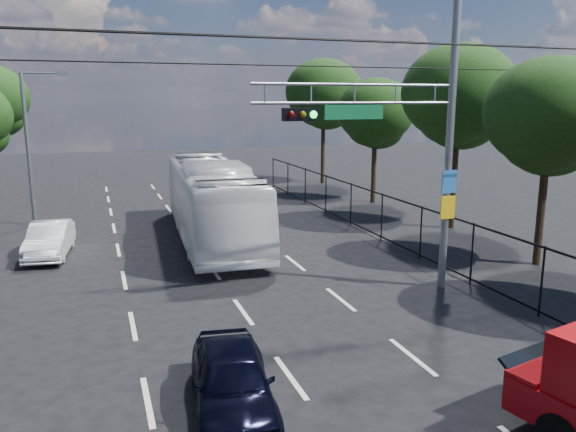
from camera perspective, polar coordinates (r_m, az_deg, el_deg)
name	(u,v)px	position (r m, az deg, el deg)	size (l,w,h in m)	color
lane_markings	(203,256)	(21.60, -8.64, -4.04)	(6.12, 38.00, 0.01)	beige
signal_mast	(416,121)	(17.02, 12.83, 9.44)	(6.43, 0.39, 9.50)	slate
streetlight_left	(31,141)	(28.64, -24.62, 6.93)	(2.09, 0.22, 7.08)	slate
utility_wires	(231,47)	(15.78, -5.84, 16.73)	(22.00, 5.04, 0.74)	black
fence_right	(404,225)	(22.32, 11.74, -0.92)	(0.06, 34.03, 2.00)	black
tree_right_b	(549,123)	(21.51, 25.02, 8.59)	(4.50, 4.50, 7.31)	black
tree_right_c	(459,102)	(26.49, 16.96, 11.06)	(5.10, 5.10, 8.29)	black
tree_right_d	(376,117)	(32.25, 8.88, 9.92)	(4.32, 4.32, 7.02)	black
tree_right_e	(324,97)	(39.56, 3.65, 11.94)	(5.28, 5.28, 8.58)	black
navy_hatchback	(232,380)	(11.14, -5.71, -16.28)	(1.51, 3.75, 1.28)	black
white_bus	(212,200)	(23.87, -7.71, 1.58)	(2.78, 11.90, 3.31)	silver
white_van	(50,240)	(23.10, -23.07, -2.21)	(1.35, 3.87, 1.27)	white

